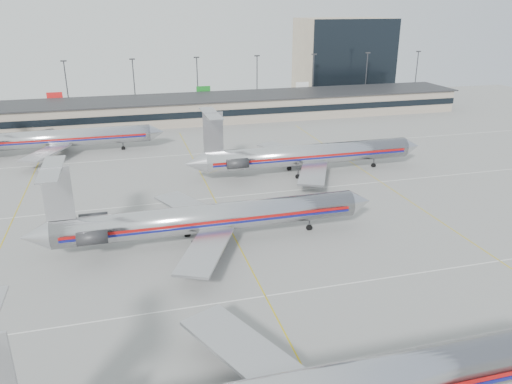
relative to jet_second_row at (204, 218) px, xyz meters
name	(u,v)px	position (x,y,z in m)	size (l,w,h in m)	color
ground	(296,355)	(4.12, -24.53, -3.49)	(260.00, 260.00, 0.00)	gray
apron_markings	(265,296)	(4.12, -14.53, -3.48)	(160.00, 0.15, 0.02)	silver
terminal	(173,110)	(4.12, 73.45, -0.33)	(162.00, 17.00, 6.25)	gray
light_mast_row	(166,82)	(4.12, 87.47, 5.09)	(163.60, 0.40, 15.28)	#38383D
distant_building	(343,56)	(66.12, 103.47, 9.01)	(30.00, 20.00, 25.00)	tan
jet_second_row	(204,218)	(0.00, 0.00, 0.00)	(45.97, 27.07, 12.03)	#BCBDC1
jet_third_row	(305,155)	(22.66, 23.51, 0.14)	(45.72, 28.12, 12.50)	#BCBDC1
jet_back_row	(54,138)	(-23.00, 48.76, -0.03)	(43.59, 26.81, 11.92)	#BCBDC1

